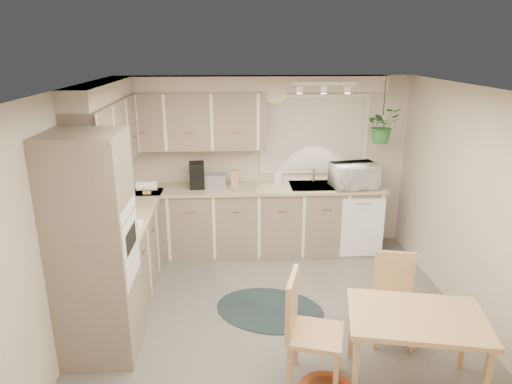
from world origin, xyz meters
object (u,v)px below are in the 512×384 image
braided_rug (270,310)px  microwave (354,173)px  chair_left (316,332)px  chair_back (395,301)px  dining_table (413,351)px

braided_rug → microwave: size_ratio=2.01×
chair_left → chair_back: bearing=137.9°
dining_table → microwave: (0.16, 2.69, 0.80)m
chair_left → braided_rug: size_ratio=0.82×
braided_rug → microwave: bearing=49.6°
chair_left → braided_rug: chair_left is taller
dining_table → microwave: microwave is taller
microwave → chair_left: bearing=-120.3°
chair_left → dining_table: bearing=99.4°
dining_table → chair_left: chair_left is taller
chair_left → chair_back: 1.01m
dining_table → braided_rug: bearing=131.9°
chair_left → microwave: 2.84m
braided_rug → microwave: (1.25, 1.47, 1.14)m
dining_table → braided_rug: (-1.10, 1.22, -0.34)m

